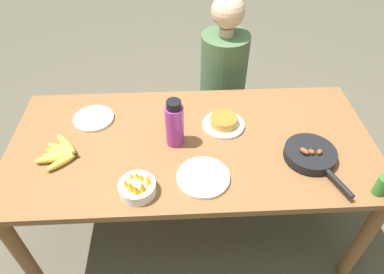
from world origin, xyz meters
name	(u,v)px	position (x,y,z in m)	size (l,w,h in m)	color
ground_plane	(192,222)	(0.00, 0.00, 0.00)	(14.00, 14.00, 0.00)	#565142
dining_table	(192,154)	(0.00, 0.00, 0.64)	(1.85, 0.87, 0.73)	brown
banana_bunch	(61,153)	(-0.64, -0.07, 0.75)	(0.21, 0.26, 0.04)	gold
skillet	(311,155)	(0.56, -0.15, 0.76)	(0.25, 0.39, 0.08)	black
frittata_plate_center	(224,122)	(0.17, 0.11, 0.76)	(0.22, 0.22, 0.06)	white
empty_plate_near_front	(94,118)	(-0.52, 0.20, 0.74)	(0.22, 0.22, 0.02)	white
empty_plate_far_left	(203,177)	(0.04, -0.25, 0.74)	(0.24, 0.24, 0.02)	white
fruit_bowl_mango	(137,187)	(-0.25, -0.31, 0.77)	(0.16, 0.16, 0.11)	white
water_bottle	(175,124)	(-0.08, 0.00, 0.86)	(0.09, 0.09, 0.26)	#992D89
hot_sauce_bottle	(382,183)	(0.79, -0.37, 0.80)	(0.05, 0.05, 0.16)	#337F2D
person_figure	(222,94)	(0.25, 0.71, 0.50)	(0.34, 0.34, 1.20)	black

